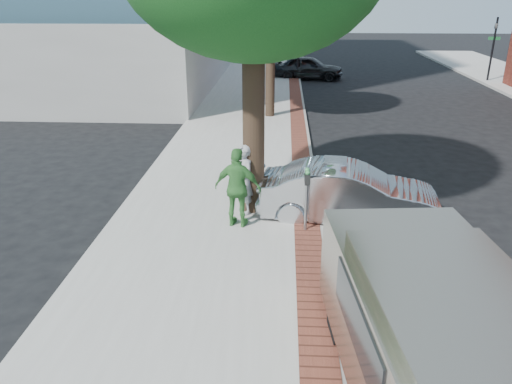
# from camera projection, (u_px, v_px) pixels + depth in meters

# --- Properties ---
(ground) EXTENTS (120.00, 120.00, 0.00)m
(ground) POSITION_uv_depth(u_px,v_px,m) (276.00, 251.00, 10.80)
(ground) COLOR black
(ground) RESTS_ON ground
(sidewalk) EXTENTS (5.00, 60.00, 0.15)m
(sidewalk) POSITION_uv_depth(u_px,v_px,m) (239.00, 143.00, 18.25)
(sidewalk) COLOR #9E9991
(sidewalk) RESTS_ON ground
(brick_strip) EXTENTS (0.60, 60.00, 0.01)m
(brick_strip) POSITION_uv_depth(u_px,v_px,m) (299.00, 141.00, 18.10)
(brick_strip) COLOR brown
(brick_strip) RESTS_ON sidewalk
(curb) EXTENTS (0.10, 60.00, 0.15)m
(curb) POSITION_uv_depth(u_px,v_px,m) (309.00, 144.00, 18.11)
(curb) COLOR gray
(curb) RESTS_ON ground
(office_base) EXTENTS (18.20, 22.20, 4.00)m
(office_base) POSITION_uv_depth(u_px,v_px,m) (75.00, 46.00, 31.07)
(office_base) COLOR gray
(office_base) RESTS_ON ground
(signal_near) EXTENTS (0.70, 0.15, 3.80)m
(signal_near) POSITION_uv_depth(u_px,v_px,m) (298.00, 43.00, 30.26)
(signal_near) COLOR black
(signal_near) RESTS_ON ground
(signal_far) EXTENTS (0.70, 0.15, 3.80)m
(signal_far) POSITION_uv_depth(u_px,v_px,m) (493.00, 44.00, 29.66)
(signal_far) COLOR black
(signal_far) RESTS_ON ground
(parking_meter) EXTENTS (0.12, 0.32, 1.47)m
(parking_meter) POSITION_uv_depth(u_px,v_px,m) (307.00, 187.00, 11.05)
(parking_meter) COLOR gray
(parking_meter) RESTS_ON sidewalk
(person_gray) EXTENTS (0.66, 0.75, 1.73)m
(person_gray) POSITION_uv_depth(u_px,v_px,m) (244.00, 180.00, 12.01)
(person_gray) COLOR #99989D
(person_gray) RESTS_ON sidewalk
(person_officer) EXTENTS (0.93, 1.04, 1.79)m
(person_officer) POSITION_uv_depth(u_px,v_px,m) (252.00, 163.00, 13.10)
(person_officer) COLOR #86B2CF
(person_officer) RESTS_ON sidewalk
(person_green) EXTENTS (1.16, 0.67, 1.87)m
(person_green) POSITION_uv_depth(u_px,v_px,m) (238.00, 188.00, 11.32)
(person_green) COLOR #41873D
(person_green) RESTS_ON sidewalk
(sedan_silver) EXTENTS (4.45, 2.01, 1.42)m
(sedan_silver) POSITION_uv_depth(u_px,v_px,m) (348.00, 194.00, 11.99)
(sedan_silver) COLOR #B0B3B8
(sedan_silver) RESTS_ON ground
(bg_car) EXTENTS (4.51, 2.31, 1.47)m
(bg_car) POSITION_uv_depth(u_px,v_px,m) (308.00, 67.00, 31.37)
(bg_car) COLOR black
(bg_car) RESTS_ON ground
(van) EXTENTS (2.68, 5.80, 2.08)m
(van) POSITION_uv_depth(u_px,v_px,m) (441.00, 347.00, 6.19)
(van) COLOR gray
(van) RESTS_ON ground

